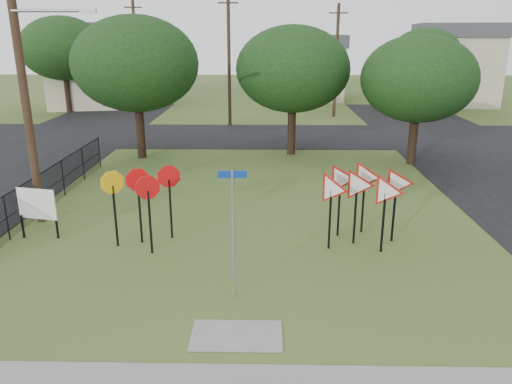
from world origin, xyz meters
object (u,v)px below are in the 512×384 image
stop_sign_cluster (142,189)px  yield_sign_cluster (362,187)px  info_board (37,206)px  street_name_sign (233,228)px

stop_sign_cluster → yield_sign_cluster: yield_sign_cluster is taller
stop_sign_cluster → yield_sign_cluster: (6.72, 0.37, -0.00)m
info_board → street_name_sign: bearing=-29.3°
stop_sign_cluster → info_board: (-3.53, 0.45, -0.71)m
stop_sign_cluster → info_board: 3.63m
street_name_sign → stop_sign_cluster: street_name_sign is taller
yield_sign_cluster → street_name_sign: bearing=-136.6°
yield_sign_cluster → stop_sign_cluster: bearing=-176.9°
street_name_sign → info_board: 7.48m
street_name_sign → stop_sign_cluster: size_ratio=1.35×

